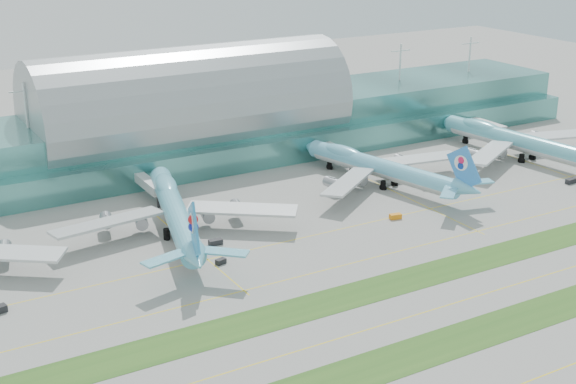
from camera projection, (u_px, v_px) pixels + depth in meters
ground at (396, 288)px, 204.63m from camera, size 700.00×700.00×0.00m
terminal at (191, 123)px, 304.78m from camera, size 340.00×69.10×36.00m
grass_strip_near at (471, 335)px, 181.80m from camera, size 420.00×12.00×0.08m
grass_strip_far at (391, 284)px, 206.24m from camera, size 420.00×12.00×0.08m
taxiline_a at (538, 378)px, 165.52m from camera, size 420.00×0.35×0.01m
taxiline_b at (431, 310)px, 193.22m from camera, size 420.00×0.35×0.01m
taxiline_c at (356, 262)px, 219.29m from camera, size 420.00×0.35×0.01m
taxiline_d at (313, 235)px, 237.21m from camera, size 420.00×0.35×0.01m
airliner_b at (175, 210)px, 237.20m from camera, size 71.09×82.09×22.92m
airliner_c at (380, 166)px, 278.51m from camera, size 67.14×77.39×21.53m
airliner_d at (518, 140)px, 307.80m from camera, size 73.47×83.95×23.11m
gse_c at (221, 261)px, 218.09m from camera, size 3.16×2.32×1.42m
gse_d at (216, 242)px, 230.43m from camera, size 4.04×2.22×1.58m
gse_e at (395, 216)px, 249.55m from camera, size 3.95×2.55×1.58m
gse_f at (427, 187)px, 275.37m from camera, size 3.94×2.95×1.61m
gse_g at (571, 181)px, 281.59m from camera, size 4.42×2.30×1.66m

